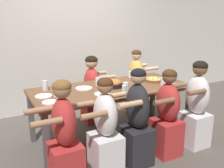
# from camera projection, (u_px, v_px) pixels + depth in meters

# --- Properties ---
(ground_plane) EXTENTS (18.00, 18.00, 0.00)m
(ground_plane) POSITION_uv_depth(u_px,v_px,m) (112.00, 137.00, 3.72)
(ground_plane) COLOR #514C47
(ground_plane) RESTS_ON ground
(restaurant_back_panel) EXTENTS (10.00, 0.06, 3.20)m
(restaurant_back_panel) POSITION_uv_depth(u_px,v_px,m) (73.00, 24.00, 4.63)
(restaurant_back_panel) COLOR silver
(restaurant_back_panel) RESTS_ON ground
(dining_table) EXTENTS (2.24, 1.00, 0.78)m
(dining_table) POSITION_uv_depth(u_px,v_px,m) (112.00, 92.00, 3.53)
(dining_table) COLOR brown
(dining_table) RESTS_ON ground
(pizza_board_main) EXTENTS (0.29, 0.29, 0.05)m
(pizza_board_main) POSITION_uv_depth(u_px,v_px,m) (154.00, 80.00, 3.83)
(pizza_board_main) COLOR brown
(pizza_board_main) RESTS_ON dining_table
(skillet_bowl) EXTENTS (0.30, 0.21, 0.12)m
(skillet_bowl) POSITION_uv_depth(u_px,v_px,m) (115.00, 84.00, 3.50)
(skillet_bowl) COLOR black
(skillet_bowl) RESTS_ON dining_table
(empty_plate_a) EXTENTS (0.18, 0.18, 0.02)m
(empty_plate_a) POSITION_uv_depth(u_px,v_px,m) (50.00, 102.00, 2.89)
(empty_plate_a) COLOR white
(empty_plate_a) RESTS_ON dining_table
(empty_plate_b) EXTENTS (0.23, 0.23, 0.02)m
(empty_plate_b) POSITION_uv_depth(u_px,v_px,m) (84.00, 88.00, 3.45)
(empty_plate_b) COLOR white
(empty_plate_b) RESTS_ON dining_table
(empty_plate_c) EXTENTS (0.20, 0.20, 0.02)m
(empty_plate_c) POSITION_uv_depth(u_px,v_px,m) (102.00, 94.00, 3.20)
(empty_plate_c) COLOR white
(empty_plate_c) RESTS_ON dining_table
(empty_plate_d) EXTENTS (0.21, 0.21, 0.02)m
(empty_plate_d) POSITION_uv_depth(u_px,v_px,m) (44.00, 96.00, 3.12)
(empty_plate_d) COLOR white
(empty_plate_d) RESTS_ON dining_table
(drinking_glass_a) EXTENTS (0.06, 0.06, 0.14)m
(drinking_glass_a) POSITION_uv_depth(u_px,v_px,m) (124.00, 91.00, 3.12)
(drinking_glass_a) COLOR silver
(drinking_glass_a) RESTS_ON dining_table
(drinking_glass_b) EXTENTS (0.07, 0.07, 0.12)m
(drinking_glass_b) POSITION_uv_depth(u_px,v_px,m) (56.00, 93.00, 3.09)
(drinking_glass_b) COLOR silver
(drinking_glass_b) RESTS_ON dining_table
(drinking_glass_c) EXTENTS (0.07, 0.07, 0.14)m
(drinking_glass_c) POSITION_uv_depth(u_px,v_px,m) (126.00, 88.00, 3.25)
(drinking_glass_c) COLOR silver
(drinking_glass_c) RESTS_ON dining_table
(drinking_glass_d) EXTENTS (0.08, 0.08, 0.12)m
(drinking_glass_d) POSITION_uv_depth(u_px,v_px,m) (173.00, 82.00, 3.62)
(drinking_glass_d) COLOR silver
(drinking_glass_d) RESTS_ON dining_table
(drinking_glass_e) EXTENTS (0.08, 0.08, 0.13)m
(drinking_glass_e) POSITION_uv_depth(u_px,v_px,m) (45.00, 86.00, 3.36)
(drinking_glass_e) COLOR silver
(drinking_glass_e) RESTS_ON dining_table
(drinking_glass_f) EXTENTS (0.07, 0.07, 0.12)m
(drinking_glass_f) POSITION_uv_depth(u_px,v_px,m) (98.00, 82.00, 3.59)
(drinking_glass_f) COLOR silver
(drinking_glass_f) RESTS_ON dining_table
(drinking_glass_g) EXTENTS (0.08, 0.08, 0.13)m
(drinking_glass_g) POSITION_uv_depth(u_px,v_px,m) (163.00, 83.00, 3.53)
(drinking_glass_g) COLOR silver
(drinking_glass_g) RESTS_ON dining_table
(drinking_glass_h) EXTENTS (0.07, 0.07, 0.11)m
(drinking_glass_h) POSITION_uv_depth(u_px,v_px,m) (130.00, 75.00, 4.08)
(drinking_glass_h) COLOR silver
(drinking_glass_h) RESTS_ON dining_table
(drinking_glass_i) EXTENTS (0.06, 0.06, 0.11)m
(drinking_glass_i) POSITION_uv_depth(u_px,v_px,m) (135.00, 79.00, 3.79)
(drinking_glass_i) COLOR silver
(drinking_glass_i) RESTS_ON dining_table
(diner_far_center) EXTENTS (0.51, 0.40, 1.13)m
(diner_far_center) POSITION_uv_depth(u_px,v_px,m) (92.00, 91.00, 4.19)
(diner_far_center) COLOR #B22D2D
(diner_far_center) RESTS_ON ground
(diner_near_midleft) EXTENTS (0.51, 0.40, 1.13)m
(diner_near_midleft) POSITION_uv_depth(u_px,v_px,m) (105.00, 132.00, 2.76)
(diner_near_midleft) COLOR silver
(diner_near_midleft) RESTS_ON ground
(diner_far_right) EXTENTS (0.51, 0.40, 1.17)m
(diner_far_right) POSITION_uv_depth(u_px,v_px,m) (136.00, 85.00, 4.59)
(diner_far_right) COLOR gold
(diner_far_right) RESTS_ON ground
(diner_near_left) EXTENTS (0.51, 0.40, 1.16)m
(diner_near_left) POSITION_uv_depth(u_px,v_px,m) (64.00, 140.00, 2.55)
(diner_near_left) COLOR #B22D2D
(diner_near_left) RESTS_ON ground
(diner_near_center) EXTENTS (0.51, 0.40, 1.18)m
(diner_near_center) POSITION_uv_depth(u_px,v_px,m) (137.00, 122.00, 2.94)
(diner_near_center) COLOR #232328
(diner_near_center) RESTS_ON ground
(diner_near_right) EXTENTS (0.51, 0.40, 1.19)m
(diner_near_right) POSITION_uv_depth(u_px,v_px,m) (196.00, 108.00, 3.37)
(diner_near_right) COLOR silver
(diner_near_right) RESTS_ON ground
(diner_near_midright) EXTENTS (0.51, 0.40, 1.13)m
(diner_near_midright) POSITION_uv_depth(u_px,v_px,m) (167.00, 117.00, 3.15)
(diner_near_midright) COLOR #B22D2D
(diner_near_midright) RESTS_ON ground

